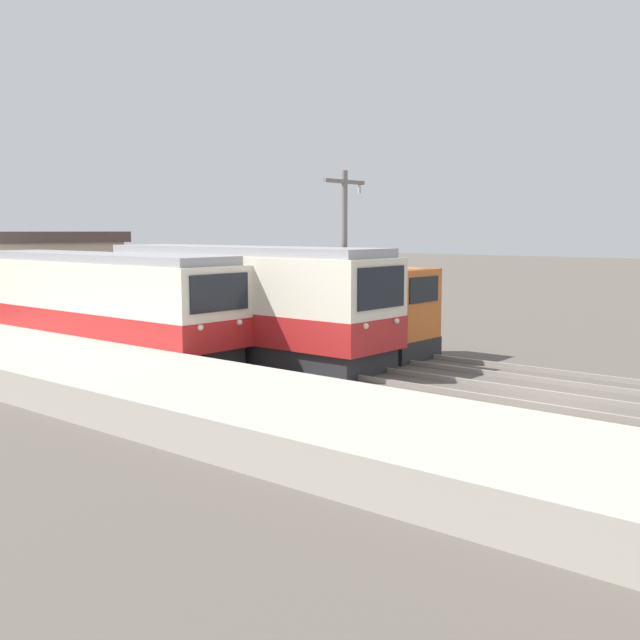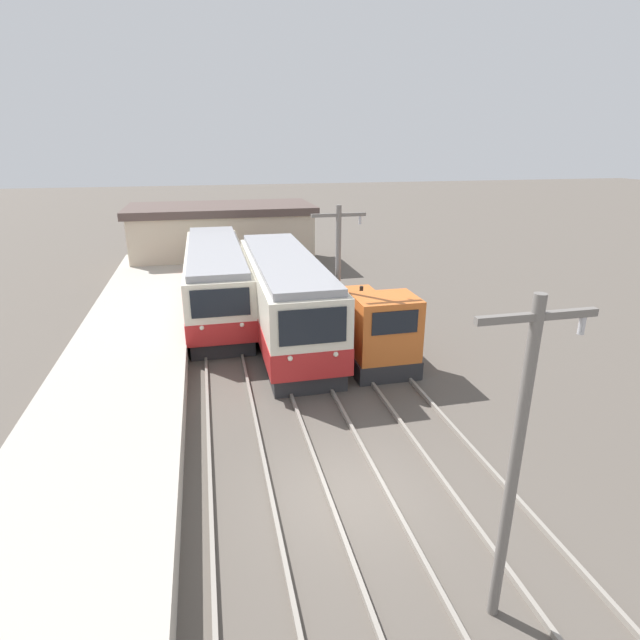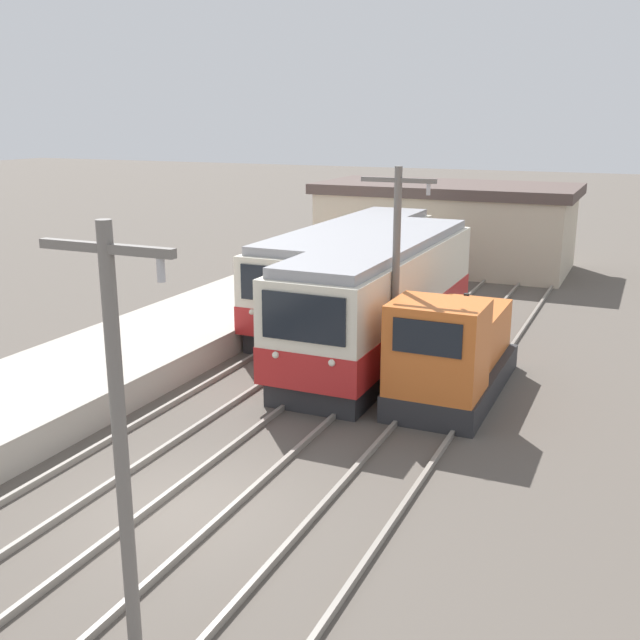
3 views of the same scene
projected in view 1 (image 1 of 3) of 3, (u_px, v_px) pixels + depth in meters
The scene contains 9 objects.
ground_plane at pixel (543, 404), 18.45m from camera, with size 200.00×200.00×0.00m, color #564F47.
platform_left at pixel (402, 442), 13.65m from camera, with size 4.50×54.00×0.83m, color #ADA599.
track_left at pixel (494, 422), 16.46m from camera, with size 1.54×60.00×0.14m.
track_center at pixel (547, 400), 18.60m from camera, with size 1.54×60.00×0.14m.
track_right at pixel (591, 381), 20.88m from camera, with size 1.54×60.00×0.14m.
commuter_train_left at pixel (98, 307), 25.88m from camera, with size 2.84×12.54×3.48m.
commuter_train_center at pixel (242, 306), 25.29m from camera, with size 2.84×11.62×3.72m.
shunting_locomotive at pixel (359, 319), 25.91m from camera, with size 2.40×5.89×3.00m.
catenary_mast_mid at pixel (344, 257), 24.19m from camera, with size 2.00×0.20×6.15m.
Camera 1 is at (-17.39, -7.38, 4.26)m, focal length 42.00 mm.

